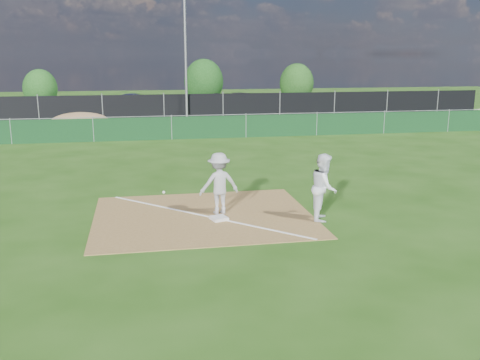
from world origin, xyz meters
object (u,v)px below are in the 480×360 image
light_pole (186,60)px  car_mid (135,104)px  tree_left (40,89)px  tree_right (297,83)px  first_base (219,218)px  play_at_first (219,183)px  car_right (247,102)px  tree_mid (204,82)px  car_left (85,106)px  runner (324,187)px

light_pole → car_mid: bearing=121.7°
tree_left → tree_right: size_ratio=0.90×
first_base → play_at_first: play_at_first is taller
light_pole → car_mid: light_pole is taller
play_at_first → car_mid: play_at_first is taller
first_base → car_right: bearing=77.1°
play_at_first → tree_mid: (3.51, 32.50, 1.18)m
tree_right → car_left: bearing=-160.8°
first_base → tree_mid: size_ratio=0.10×
play_at_first → car_left: bearing=102.9°
car_right → tree_right: size_ratio=1.39×
car_mid → tree_right: bearing=-55.6°
play_at_first → tree_right: size_ratio=0.61×
first_base → car_mid: 27.78m
play_at_first → car_left: size_ratio=0.52×
tree_mid → tree_right: (8.43, 0.14, -0.21)m
car_right → tree_mid: (-2.72, 5.53, 1.33)m
play_at_first → car_right: (6.23, 26.97, -0.15)m
car_right → tree_mid: tree_mid is taller
first_base → tree_mid: (3.61, 33.12, 2.00)m
first_base → car_mid: bearing=94.7°
first_base → car_mid: size_ratio=0.09×
car_right → tree_mid: size_ratio=1.25×
tree_right → tree_left: bearing=-178.2°
car_mid → play_at_first: bearing=-161.9°
play_at_first → runner: size_ratio=1.20×
car_mid → tree_mid: bearing=-34.3°
play_at_first → car_right: bearing=77.0°
light_pole → car_right: 8.21m
car_mid → tree_mid: size_ratio=1.10×
runner → car_left: runner is taller
play_at_first → tree_mid: 32.71m
tree_right → first_base: bearing=-109.9°
runner → car_left: (-8.74, 27.43, -0.18)m
car_mid → tree_left: bearing=70.3°
runner → tree_mid: (0.80, 33.54, 1.15)m
play_at_first → tree_right: (11.94, 32.64, 0.97)m
light_pole → tree_mid: 11.42m
play_at_first → runner: (2.72, -1.04, 0.03)m
light_pole → tree_mid: light_pole is taller
car_left → first_base: bearing=-155.3°
runner → car_left: bearing=38.7°
car_left → tree_mid: bearing=-45.0°
light_pole → car_left: size_ratio=1.89×
runner → tree_right: size_ratio=0.51×
car_mid → light_pole: bearing=-135.2°
light_pole → tree_left: 15.33m
light_pole → play_at_first: (-1.03, -21.52, -3.11)m
tree_left → tree_right: bearing=1.8°
play_at_first → runner: bearing=-21.0°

